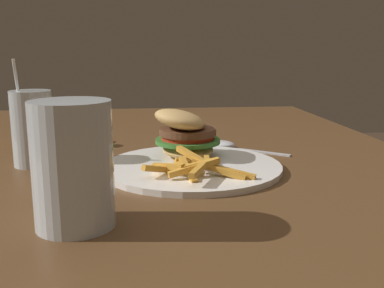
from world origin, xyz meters
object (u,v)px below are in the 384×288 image
at_px(spoon, 225,145).
at_px(condiment_caddy, 42,127).
at_px(beer_glass, 73,168).
at_px(juice_glass, 33,132).
at_px(meal_plate_near, 189,151).

xyz_separation_m(spoon, condiment_caddy, (0.08, 0.39, 0.03)).
bearing_deg(beer_glass, condiment_caddy, 16.05).
relative_size(juice_glass, condiment_caddy, 1.62).
relative_size(juice_glass, spoon, 1.20).
xyz_separation_m(meal_plate_near, spoon, (0.13, -0.09, -0.02)).
relative_size(meal_plate_near, beer_glass, 2.07).
xyz_separation_m(beer_glass, spoon, (0.39, -0.25, -0.06)).
bearing_deg(meal_plate_near, spoon, -34.22).
bearing_deg(condiment_caddy, spoon, -102.35).
bearing_deg(beer_glass, meal_plate_near, -32.00).
bearing_deg(spoon, beer_glass, 94.18).
distance_m(meal_plate_near, beer_glass, 0.30).
xyz_separation_m(meal_plate_near, juice_glass, (0.04, 0.27, 0.03)).
xyz_separation_m(beer_glass, condiment_caddy, (0.47, 0.14, -0.03)).
bearing_deg(spoon, juice_glass, 51.73).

